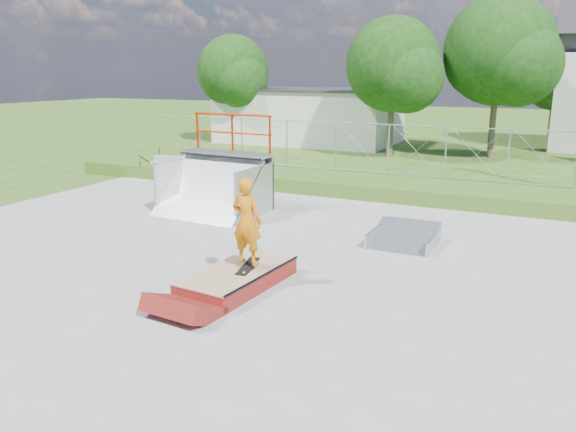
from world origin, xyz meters
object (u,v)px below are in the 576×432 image
object	(u,v)px
flat_bank_ramp	(404,237)
grind_box	(238,278)
skater	(247,225)
quarter_pipe	(211,166)

from	to	relation	value
flat_bank_ramp	grind_box	bearing A→B (deg)	-118.79
skater	grind_box	bearing A→B (deg)	36.71
quarter_pipe	skater	bearing A→B (deg)	-47.57
flat_bank_ramp	skater	bearing A→B (deg)	-117.70
quarter_pipe	skater	xyz separation A→B (m)	(3.81, -4.63, -0.16)
quarter_pipe	skater	world-z (taller)	quarter_pipe
grind_box	quarter_pipe	size ratio (longest dim) A/B	0.92
quarter_pipe	flat_bank_ramp	bearing A→B (deg)	-3.75
grind_box	quarter_pipe	distance (m)	6.11
flat_bank_ramp	skater	xyz separation A→B (m)	(-2.08, -3.94, 1.04)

